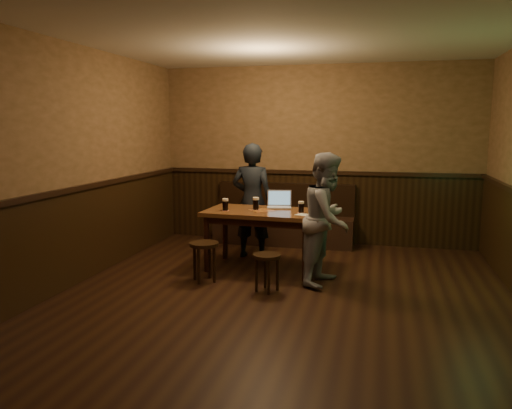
{
  "coord_description": "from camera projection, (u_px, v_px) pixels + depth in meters",
  "views": [
    {
      "loc": [
        0.98,
        -4.92,
        1.84
      ],
      "look_at": [
        -0.54,
        1.16,
        0.87
      ],
      "focal_mm": 35.0,
      "sensor_mm": 36.0,
      "label": 1
    }
  ],
  "objects": [
    {
      "name": "room",
      "position": [
        284.0,
        189.0,
        5.26
      ],
      "size": [
        5.04,
        6.04,
        2.84
      ],
      "color": "black",
      "rests_on": "ground"
    },
    {
      "name": "bench",
      "position": [
        284.0,
        224.0,
        7.93
      ],
      "size": [
        2.2,
        0.5,
        0.95
      ],
      "color": "black",
      "rests_on": "ground"
    },
    {
      "name": "pub_table",
      "position": [
        262.0,
        218.0,
        6.45
      ],
      "size": [
        1.49,
        0.91,
        0.78
      ],
      "rotation": [
        0.0,
        0.0,
        -0.06
      ],
      "color": "brown",
      "rests_on": "ground"
    },
    {
      "name": "stool_left",
      "position": [
        204.0,
        250.0,
        5.97
      ],
      "size": [
        0.41,
        0.41,
        0.48
      ],
      "rotation": [
        0.0,
        0.0,
        -0.17
      ],
      "color": "black",
      "rests_on": "ground"
    },
    {
      "name": "stool_right",
      "position": [
        267.0,
        262.0,
        5.61
      ],
      "size": [
        0.41,
        0.41,
        0.43
      ],
      "rotation": [
        0.0,
        0.0,
        0.39
      ],
      "color": "black",
      "rests_on": "ground"
    },
    {
      "name": "pint_left",
      "position": [
        225.0,
        205.0,
        6.41
      ],
      "size": [
        0.1,
        0.1,
        0.16
      ],
      "color": "#992D12",
      "rests_on": "pub_table"
    },
    {
      "name": "pint_mid",
      "position": [
        256.0,
        204.0,
        6.47
      ],
      "size": [
        0.11,
        0.11,
        0.17
      ],
      "color": "#992D12",
      "rests_on": "pub_table"
    },
    {
      "name": "pint_right",
      "position": [
        301.0,
        207.0,
        6.25
      ],
      "size": [
        0.09,
        0.09,
        0.15
      ],
      "color": "#992D12",
      "rests_on": "pub_table"
    },
    {
      "name": "laptop",
      "position": [
        279.0,
        203.0,
        6.66
      ],
      "size": [
        0.36,
        0.31,
        0.23
      ],
      "rotation": [
        0.0,
        0.0,
        0.18
      ],
      "color": "silver",
      "rests_on": "pub_table"
    },
    {
      "name": "menu",
      "position": [
        305.0,
        215.0,
        6.1
      ],
      "size": [
        0.26,
        0.23,
        0.0
      ],
      "primitive_type": "cube",
      "rotation": [
        0.0,
        0.0,
        -0.41
      ],
      "color": "silver",
      "rests_on": "pub_table"
    },
    {
      "name": "person_suit",
      "position": [
        252.0,
        201.0,
        7.03
      ],
      "size": [
        0.61,
        0.42,
        1.63
      ],
      "primitive_type": "imported",
      "rotation": [
        0.0,
        0.0,
        3.1
      ],
      "color": "black",
      "rests_on": "ground"
    },
    {
      "name": "person_grey",
      "position": [
        327.0,
        219.0,
        5.84
      ],
      "size": [
        0.75,
        0.88,
        1.55
      ],
      "primitive_type": "imported",
      "rotation": [
        0.0,
        0.0,
        1.32
      ],
      "color": "gray",
      "rests_on": "ground"
    }
  ]
}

